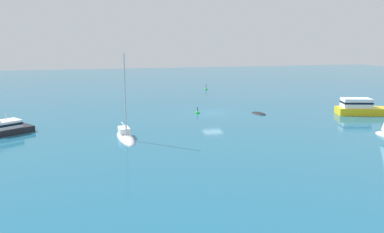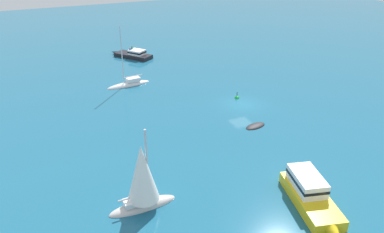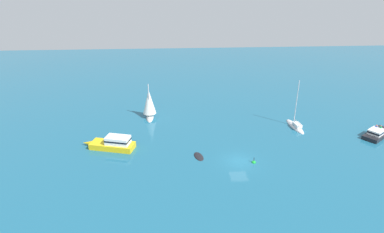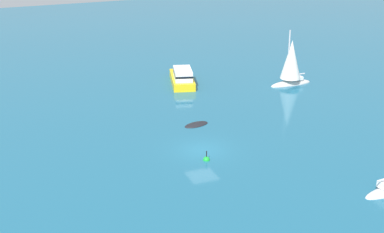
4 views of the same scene
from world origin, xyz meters
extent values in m
plane|color=#1E607F|center=(0.00, 0.00, 0.00)|extent=(160.00, 160.00, 0.00)
cube|color=yellow|center=(5.16, 18.70, 0.45)|extent=(4.15, 7.10, 0.91)
cube|color=white|center=(4.91, 17.75, 1.50)|extent=(2.86, 3.97, 1.18)
cube|color=black|center=(4.91, 17.75, 1.56)|extent=(2.91, 4.02, 0.24)
ellipsoid|color=white|center=(10.91, -12.06, 0.00)|extent=(6.24, 2.02, 0.90)
cube|color=white|center=(10.18, -12.14, 0.71)|extent=(1.93, 1.16, 0.52)
cylinder|color=silver|center=(11.52, -12.00, 4.38)|extent=(0.13, 0.13, 7.87)
cylinder|color=silver|center=(10.15, -12.14, 1.21)|extent=(2.76, 0.39, 0.11)
ellipsoid|color=black|center=(1.76, 5.71, 0.00)|extent=(2.83, 1.82, 0.43)
cube|color=white|center=(6.08, -23.77, 1.02)|extent=(3.00, 3.12, 0.79)
cube|color=black|center=(6.08, -23.77, 1.06)|extent=(3.06, 3.17, 0.24)
cylinder|color=silver|center=(6.08, -23.77, 1.76)|extent=(0.08, 0.08, 0.70)
sphere|color=green|center=(-23.55, 5.45, 0.00)|extent=(0.54, 0.54, 0.54)
cylinder|color=black|center=(-23.55, 5.45, 0.66)|extent=(0.08, 0.08, 0.79)
sphere|color=green|center=(-0.42, -1.96, 0.00)|extent=(0.59, 0.59, 0.59)
cylinder|color=black|center=(-0.42, -1.96, 0.56)|extent=(0.08, 0.08, 0.53)
camera|label=1|loc=(49.67, -14.41, 9.78)|focal=37.60mm
camera|label=2|loc=(23.31, 36.53, 19.04)|focal=35.73mm
camera|label=3|loc=(-39.71, 9.44, 24.40)|focal=30.56mm
camera|label=4|loc=(-17.31, -41.31, 20.39)|focal=52.47mm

